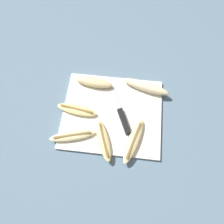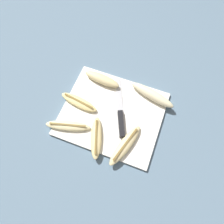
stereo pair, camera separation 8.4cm
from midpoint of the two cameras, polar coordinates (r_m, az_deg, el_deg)
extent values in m
plane|color=slate|center=(0.86, -2.78, -0.91)|extent=(4.00, 4.00, 0.00)
cube|color=white|center=(0.85, -2.79, -0.75)|extent=(0.38, 0.33, 0.01)
cube|color=black|center=(0.82, 0.24, -2.78)|extent=(0.06, 0.10, 0.02)
cube|color=#B7BABF|center=(0.88, -2.31, 4.37)|extent=(0.08, 0.14, 0.00)
ellipsoid|color=#EDD689|center=(0.86, -11.94, 0.22)|extent=(0.16, 0.06, 0.02)
cube|color=olive|center=(0.85, -12.09, 0.54)|extent=(0.13, 0.02, 0.00)
ellipsoid|color=beige|center=(0.90, -7.49, 7.42)|extent=(0.16, 0.06, 0.03)
ellipsoid|color=#DBC684|center=(0.80, -5.21, -7.78)|extent=(0.09, 0.17, 0.02)
cube|color=brown|center=(0.79, -5.28, -7.54)|extent=(0.05, 0.12, 0.00)
ellipsoid|color=beige|center=(0.80, 2.65, -7.90)|extent=(0.09, 0.18, 0.02)
cube|color=brown|center=(0.79, 2.69, -7.66)|extent=(0.05, 0.14, 0.00)
ellipsoid|color=beige|center=(0.82, -13.19, -6.40)|extent=(0.17, 0.08, 0.02)
cube|color=olive|center=(0.81, -13.35, -6.17)|extent=(0.13, 0.04, 0.00)
ellipsoid|color=beige|center=(0.88, 6.21, 6.28)|extent=(0.19, 0.08, 0.04)
camera|label=1|loc=(0.04, -92.88, -6.52)|focal=35.00mm
camera|label=2|loc=(0.04, 87.12, 6.52)|focal=35.00mm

